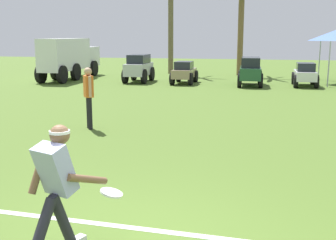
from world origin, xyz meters
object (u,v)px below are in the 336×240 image
object	(u,v)px
parked_car_slot_c	(250,70)
palm_tree_far_left	(170,13)
parked_car_slot_d	(305,74)
parked_car_slot_a	(139,67)
palm_tree_left_of_centre	(241,21)
frisbee_in_flight	(111,193)
frisbee_thrower	(56,185)
parked_car_slot_b	(184,72)
box_truck	(70,56)
teammate_near_sideline	(89,92)

from	to	relation	value
parked_car_slot_c	palm_tree_far_left	bearing A→B (deg)	132.80
parked_car_slot_d	palm_tree_far_left	size ratio (longest dim) A/B	0.35
parked_car_slot_d	parked_car_slot_a	bearing A→B (deg)	179.23
palm_tree_left_of_centre	frisbee_in_flight	bearing A→B (deg)	-90.61
parked_car_slot_a	parked_car_slot_d	distance (m)	8.19
frisbee_thrower	parked_car_slot_b	distance (m)	16.94
parked_car_slot_c	palm_tree_left_of_centre	size ratio (longest dim) A/B	0.48
frisbee_thrower	palm_tree_far_left	distance (m)	22.69
frisbee_thrower	parked_car_slot_b	world-z (taller)	frisbee_thrower
parked_car_slot_d	box_truck	world-z (taller)	box_truck
parked_car_slot_c	box_truck	bearing A→B (deg)	174.29
teammate_near_sideline	palm_tree_left_of_centre	distance (m)	16.43
frisbee_in_flight	teammate_near_sideline	world-z (taller)	teammate_near_sideline
box_truck	parked_car_slot_b	bearing A→B (deg)	-7.00
frisbee_thrower	parked_car_slot_a	world-z (taller)	frisbee_thrower
parked_car_slot_c	box_truck	size ratio (longest dim) A/B	0.41
teammate_near_sideline	parked_car_slot_d	bearing A→B (deg)	60.44
frisbee_in_flight	palm_tree_left_of_centre	xyz separation A→B (m)	(0.23, 21.52, 2.63)
frisbee_in_flight	parked_car_slot_c	bearing A→B (deg)	86.30
box_truck	palm_tree_far_left	distance (m)	6.96
frisbee_thrower	parked_car_slot_d	bearing A→B (deg)	76.78
parked_car_slot_c	box_truck	xyz separation A→B (m)	(-9.76, 0.98, 0.51)
frisbee_in_flight	frisbee_thrower	bearing A→B (deg)	-128.00
frisbee_in_flight	parked_car_slot_b	world-z (taller)	parked_car_slot_b
frisbee_thrower	palm_tree_left_of_centre	xyz separation A→B (m)	(0.64, 22.05, 2.38)
box_truck	palm_tree_far_left	bearing A→B (deg)	44.52
palm_tree_left_of_centre	teammate_near_sideline	bearing A→B (deg)	-100.12
teammate_near_sideline	palm_tree_left_of_centre	world-z (taller)	palm_tree_left_of_centre
frisbee_thrower	palm_tree_left_of_centre	size ratio (longest dim) A/B	0.28
frisbee_in_flight	parked_car_slot_b	xyz separation A→B (m)	(-2.19, 16.32, 0.01)
box_truck	parked_car_slot_c	bearing A→B (deg)	-5.71
parked_car_slot_d	box_truck	bearing A→B (deg)	176.84
parked_car_slot_a	parked_car_slot_d	world-z (taller)	parked_car_slot_a
parked_car_slot_b	palm_tree_left_of_centre	bearing A→B (deg)	65.06
teammate_near_sideline	palm_tree_far_left	xyz separation A→B (m)	(-1.45, 16.18, 2.77)
frisbee_in_flight	parked_car_slot_a	world-z (taller)	parked_car_slot_a
palm_tree_left_of_centre	parked_car_slot_a	bearing A→B (deg)	-134.28
frisbee_thrower	parked_car_slot_b	xyz separation A→B (m)	(-1.78, 16.84, -0.24)
frisbee_in_flight	box_truck	distance (m)	19.22
box_truck	palm_tree_far_left	size ratio (longest dim) A/B	0.94
teammate_near_sideline	box_truck	size ratio (longest dim) A/B	0.26
frisbee_thrower	parked_car_slot_d	world-z (taller)	frisbee_thrower
parked_car_slot_a	box_truck	world-z (taller)	box_truck
parked_car_slot_a	parked_car_slot_c	xyz separation A→B (m)	(5.66, -0.41, -0.02)
frisbee_thrower	parked_car_slot_b	size ratio (longest dim) A/B	0.65
parked_car_slot_b	palm_tree_left_of_centre	xyz separation A→B (m)	(2.42, 5.20, 2.62)
parked_car_slot_a	palm_tree_left_of_centre	world-z (taller)	palm_tree_left_of_centre
frisbee_in_flight	teammate_near_sideline	xyz separation A→B (m)	(-2.63, 5.50, 0.39)
parked_car_slot_c	palm_tree_far_left	distance (m)	8.12
parked_car_slot_d	palm_tree_left_of_centre	size ratio (longest dim) A/B	0.43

